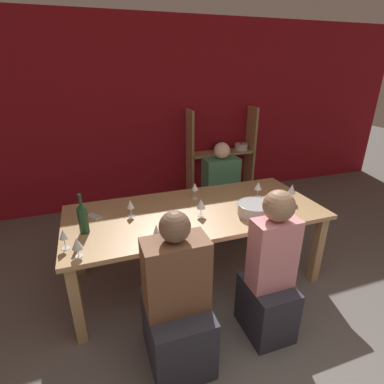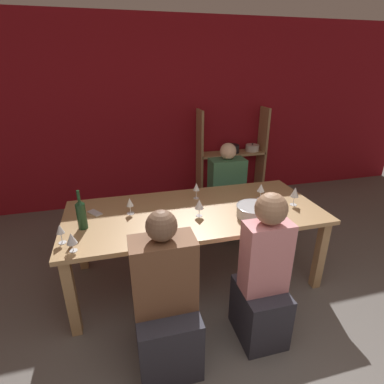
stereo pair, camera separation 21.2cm
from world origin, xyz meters
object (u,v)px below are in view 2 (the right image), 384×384
object	(u,v)px
mixing_bowl	(254,211)
dining_table	(195,218)
wine_bottle_green	(81,214)
wine_glass_white_b	(71,239)
person_near_b	(262,286)
person_near_a	(165,310)
wine_glass_red_c	(199,204)
wine_glass_red_d	(196,187)
wine_glass_white_c	(295,193)
wine_glass_red_b	(130,203)
shelf_unit	(232,163)
cell_phone	(95,213)
wine_glass_empty_a	(60,230)
wine_glass_red_a	(150,229)
person_far_a	(226,200)
wine_glass_white_a	(261,188)

from	to	relation	value
mixing_bowl	dining_table	bearing A→B (deg)	152.83
wine_bottle_green	wine_glass_white_b	distance (m)	0.34
dining_table	person_near_b	size ratio (longest dim) A/B	1.91
wine_bottle_green	person_near_a	xyz separation A→B (m)	(0.56, -0.77, -0.46)
wine_glass_red_c	wine_glass_red_d	world-z (taller)	wine_glass_red_d
wine_glass_white_c	person_near_a	size ratio (longest dim) A/B	0.15
wine_bottle_green	wine_glass_red_c	distance (m)	1.01
wine_glass_white_b	person_near_a	bearing A→B (deg)	-35.33
wine_bottle_green	wine_glass_red_b	distance (m)	0.44
dining_table	wine_bottle_green	bearing A→B (deg)	-175.30
wine_glass_red_b	wine_glass_red_c	xyz separation A→B (m)	(0.61, -0.21, 0.01)
shelf_unit	cell_phone	bearing A→B (deg)	-140.56
wine_glass_red_c	person_near_b	size ratio (longest dim) A/B	0.13
shelf_unit	wine_glass_empty_a	bearing A→B (deg)	-136.65
wine_glass_white_b	wine_glass_white_c	xyz separation A→B (m)	(2.03, 0.29, 0.03)
mixing_bowl	wine_glass_red_a	size ratio (longest dim) A/B	1.89
dining_table	wine_glass_empty_a	size ratio (longest dim) A/B	14.93
wine_glass_white_b	wine_glass_red_a	bearing A→B (deg)	-3.33
mixing_bowl	wine_glass_red_d	bearing A→B (deg)	127.55
wine_glass_red_d	person_far_a	bearing A→B (deg)	45.90
dining_table	wine_glass_red_d	size ratio (longest dim) A/B	14.27
person_near_a	wine_glass_red_c	bearing A→B (deg)	58.10
wine_glass_red_a	wine_glass_empty_a	xyz separation A→B (m)	(-0.66, 0.17, -0.00)
dining_table	wine_glass_red_a	world-z (taller)	wine_glass_red_a
shelf_unit	wine_glass_white_b	world-z (taller)	shelf_unit
wine_glass_red_d	wine_bottle_green	bearing A→B (deg)	-162.12
wine_glass_red_b	wine_glass_empty_a	world-z (taller)	wine_glass_empty_a
mixing_bowl	wine_glass_red_d	xyz separation A→B (m)	(-0.40, 0.52, 0.07)
wine_glass_empty_a	person_near_a	distance (m)	1.00
person_near_a	wine_glass_white_b	bearing A→B (deg)	144.67
wine_glass_red_a	wine_glass_white_c	distance (m)	1.49
wine_glass_red_b	wine_glass_white_b	bearing A→B (deg)	-131.73
wine_glass_red_c	mixing_bowl	bearing A→B (deg)	-15.68
person_far_a	dining_table	bearing A→B (deg)	52.49
wine_bottle_green	wine_glass_empty_a	xyz separation A→B (m)	(-0.14, -0.20, -0.02)
cell_phone	person_near_b	xyz separation A→B (m)	(1.23, -1.02, -0.28)
shelf_unit	mixing_bowl	world-z (taller)	shelf_unit
mixing_bowl	wine_glass_white_b	distance (m)	1.55
wine_glass_white_c	person_near_a	xyz separation A→B (m)	(-1.42, -0.72, -0.45)
wine_glass_white_a	dining_table	bearing A→B (deg)	-172.38
wine_bottle_green	person_far_a	xyz separation A→B (m)	(1.65, 0.93, -0.48)
wine_glass_white_a	person_near_a	size ratio (longest dim) A/B	0.13
wine_glass_empty_a	wine_glass_white_b	xyz separation A→B (m)	(0.09, -0.14, -0.01)
shelf_unit	mixing_bowl	bearing A→B (deg)	-107.09
mixing_bowl	person_near_b	distance (m)	0.70
wine_glass_white_b	wine_glass_white_c	world-z (taller)	wine_glass_white_c
wine_glass_red_c	person_near_a	distance (m)	0.97
wine_glass_red_c	person_near_a	size ratio (longest dim) A/B	0.13
dining_table	wine_glass_white_c	size ratio (longest dim) A/B	12.97
mixing_bowl	wine_glass_white_c	distance (m)	0.51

